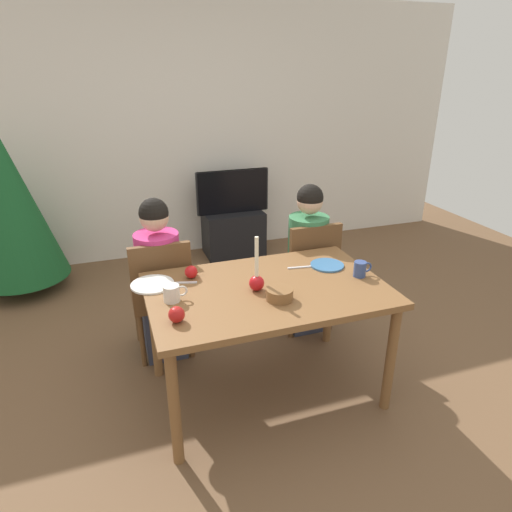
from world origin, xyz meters
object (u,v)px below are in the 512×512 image
candle_centerpiece (257,280)px  christmas_tree (9,204)px  bowl_walnuts (280,294)px  dining_table (267,300)px  plate_right (327,265)px  tv (233,192)px  chair_left (161,292)px  person_left_child (160,283)px  chair_right (308,270)px  mug_left (172,293)px  plate_left (152,284)px  tv_stand (234,233)px  apple_by_left_plate (191,272)px  mug_right (360,269)px  apple_near_candle (177,315)px  person_right_child (307,261)px

candle_centerpiece → christmas_tree: bearing=126.8°
bowl_walnuts → dining_table: bearing=95.0°
plate_right → tv: bearing=90.4°
chair_left → person_left_child: bearing=90.0°
candle_centerpiece → bowl_walnuts: candle_centerpiece is taller
chair_right → plate_right: 0.52m
christmas_tree → mug_left: bearing=-62.3°
candle_centerpiece → mug_left: 0.49m
chair_left → plate_left: size_ratio=3.53×
chair_right → tv: 1.71m
chair_right → plate_left: bearing=-163.3°
tv → tv_stand: bearing=-90.0°
candle_centerpiece → bowl_walnuts: 0.17m
tv_stand → apple_by_left_plate: size_ratio=8.07×
christmas_tree → plate_left: bearing=-61.4°
bowl_walnuts → mug_right: bearing=11.3°
chair_right → tv: (-0.11, 1.69, 0.20)m
mug_left → apple_near_candle: (-0.02, -0.23, -0.00)m
tv_stand → plate_left: (-1.10, -2.05, 0.52)m
christmas_tree → plate_right: size_ratio=7.40×
person_right_child → apple_near_candle: (-1.13, -0.85, 0.22)m
chair_left → plate_left: bearing=-103.2°
apple_by_left_plate → mug_left: bearing=-121.6°
candle_centerpiece → mug_right: (0.67, -0.03, -0.02)m
chair_right → apple_near_candle: bearing=-144.1°
chair_right → candle_centerpiece: candle_centerpiece is taller
chair_right → mug_right: bearing=-87.1°
mug_right → apple_by_left_plate: bearing=162.3°
chair_right → christmas_tree: christmas_tree is taller
plate_left → plate_right: same height
chair_right → apple_near_candle: (-1.13, -0.82, 0.28)m
plate_left → mug_left: (0.08, -0.23, 0.04)m
tv_stand → chair_left: bearing=-120.9°
bowl_walnuts → apple_near_candle: (-0.58, -0.05, 0.01)m
tv_stand → mug_right: bearing=-86.6°
mug_left → bowl_walnuts: bearing=-17.4°
dining_table → tv_stand: (0.46, 2.30, -0.43)m
person_left_child → tv: person_left_child is taller
chair_right → candle_centerpiece: size_ratio=2.71×
chair_left → person_right_child: bearing=1.7°
mug_right → bowl_walnuts: mug_right is taller
person_left_child → apple_near_candle: person_left_child is taller
plate_right → bowl_walnuts: bowl_walnuts is taller
christmas_tree → candle_centerpiece: (1.57, -2.10, -0.01)m
person_right_child → plate_left: (-1.20, -0.39, 0.19)m
dining_table → chair_left: size_ratio=1.56×
christmas_tree → mug_right: bearing=-43.5°
person_left_child → apple_near_candle: size_ratio=13.68×
person_left_child → christmas_tree: (-1.09, 1.44, 0.26)m
apple_by_left_plate → plate_left: bearing=-173.9°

